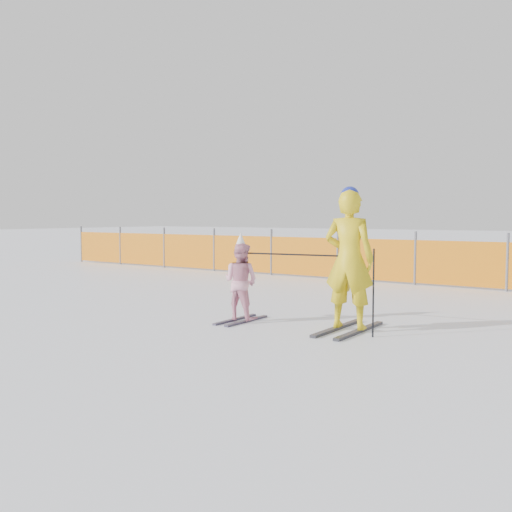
# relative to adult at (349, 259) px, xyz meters

# --- Properties ---
(ground) EXTENTS (120.00, 120.00, 0.00)m
(ground) POSITION_rel_adult_xyz_m (-1.47, -0.65, -1.01)
(ground) COLOR white
(ground) RESTS_ON ground
(adult) EXTENTS (0.75, 1.45, 2.01)m
(adult) POSITION_rel_adult_xyz_m (0.00, 0.00, 0.00)
(adult) COLOR black
(adult) RESTS_ON ground
(child) EXTENTS (0.59, 1.03, 1.36)m
(child) POSITION_rel_adult_xyz_m (-1.67, -0.27, -0.39)
(child) COLOR black
(child) RESTS_ON ground
(ski_poles) EXTENTS (2.01, 0.25, 1.18)m
(ski_poles) POSITION_rel_adult_xyz_m (-0.26, -0.16, -0.17)
(ski_poles) COLOR black
(ski_poles) RESTS_ON ground
(safety_fence) EXTENTS (17.01, 0.06, 1.25)m
(safety_fence) POSITION_rel_adult_xyz_m (-4.60, 5.75, -0.45)
(safety_fence) COLOR #595960
(safety_fence) RESTS_ON ground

